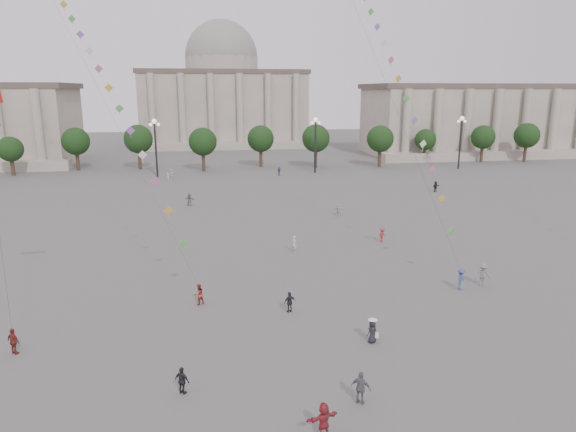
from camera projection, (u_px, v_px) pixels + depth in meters
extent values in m
plane|color=#595653|center=(321.00, 359.00, 30.78)|extent=(360.00, 360.00, 0.00)
cube|color=gray|center=(522.00, 121.00, 131.81)|extent=(80.00, 22.00, 16.00)
cube|color=brown|center=(526.00, 86.00, 129.75)|extent=(81.60, 22.44, 1.20)
cube|color=gray|center=(552.00, 154.00, 121.03)|extent=(84.00, 4.00, 2.00)
cube|color=gray|center=(223.00, 110.00, 152.90)|extent=(46.00, 30.00, 20.00)
cube|color=brown|center=(222.00, 73.00, 150.36)|extent=(46.92, 30.60, 1.20)
cube|color=gray|center=(227.00, 146.00, 138.77)|extent=(48.30, 4.00, 2.00)
cylinder|color=gray|center=(222.00, 66.00, 149.91)|extent=(21.00, 21.00, 5.00)
sphere|color=gray|center=(222.00, 57.00, 149.31)|extent=(21.00, 21.00, 21.00)
cylinder|color=#3D2A1E|center=(16.00, 165.00, 98.37)|extent=(0.70, 0.70, 3.52)
sphere|color=black|center=(14.00, 146.00, 97.49)|extent=(5.12, 5.12, 5.12)
cylinder|color=#3D2A1E|center=(82.00, 163.00, 100.28)|extent=(0.70, 0.70, 3.52)
sphere|color=black|center=(80.00, 144.00, 99.40)|extent=(5.12, 5.12, 5.12)
cylinder|color=#3D2A1E|center=(145.00, 162.00, 102.20)|extent=(0.70, 0.70, 3.52)
sphere|color=black|center=(144.00, 143.00, 101.32)|extent=(5.12, 5.12, 5.12)
cylinder|color=#3D2A1E|center=(206.00, 161.00, 104.11)|extent=(0.70, 0.70, 3.52)
sphere|color=black|center=(205.00, 142.00, 103.23)|extent=(5.12, 5.12, 5.12)
cylinder|color=#3D2A1E|center=(264.00, 159.00, 106.02)|extent=(0.70, 0.70, 3.52)
sphere|color=black|center=(264.00, 141.00, 105.14)|extent=(5.12, 5.12, 5.12)
cylinder|color=#3D2A1E|center=(321.00, 158.00, 107.94)|extent=(0.70, 0.70, 3.52)
sphere|color=black|center=(321.00, 141.00, 107.05)|extent=(5.12, 5.12, 5.12)
cylinder|color=#3D2A1E|center=(375.00, 157.00, 109.85)|extent=(0.70, 0.70, 3.52)
sphere|color=black|center=(376.00, 140.00, 108.97)|extent=(5.12, 5.12, 5.12)
cylinder|color=#3D2A1E|center=(428.00, 156.00, 111.76)|extent=(0.70, 0.70, 3.52)
sphere|color=black|center=(429.00, 139.00, 110.88)|extent=(5.12, 5.12, 5.12)
cylinder|color=#3D2A1E|center=(479.00, 155.00, 113.67)|extent=(0.70, 0.70, 3.52)
sphere|color=black|center=(481.00, 138.00, 112.79)|extent=(5.12, 5.12, 5.12)
cylinder|color=#3D2A1E|center=(528.00, 154.00, 115.59)|extent=(0.70, 0.70, 3.52)
sphere|color=black|center=(530.00, 137.00, 114.71)|extent=(5.12, 5.12, 5.12)
cylinder|color=#262628|center=(156.00, 150.00, 94.24)|extent=(0.36, 0.36, 10.00)
sphere|color=#FFE5B2|center=(154.00, 121.00, 92.99)|extent=(0.90, 0.90, 0.90)
sphere|color=#FFE5B2|center=(150.00, 125.00, 93.03)|extent=(0.60, 0.60, 0.60)
sphere|color=#FFE5B2|center=(158.00, 125.00, 93.25)|extent=(0.60, 0.60, 0.60)
cylinder|color=#262628|center=(315.00, 147.00, 99.02)|extent=(0.36, 0.36, 10.00)
sphere|color=#FFE5B2|center=(316.00, 120.00, 97.78)|extent=(0.90, 0.90, 0.90)
sphere|color=#FFE5B2|center=(312.00, 123.00, 97.81)|extent=(0.60, 0.60, 0.60)
sphere|color=#FFE5B2|center=(319.00, 123.00, 98.03)|extent=(0.60, 0.60, 0.60)
cylinder|color=#262628|center=(460.00, 144.00, 103.80)|extent=(0.36, 0.36, 10.00)
sphere|color=#FFE5B2|center=(462.00, 118.00, 102.56)|extent=(0.90, 0.90, 0.90)
sphere|color=#FFE5B2|center=(459.00, 121.00, 102.59)|extent=(0.60, 0.60, 0.60)
sphere|color=#FFE5B2|center=(465.00, 121.00, 102.81)|extent=(0.60, 0.60, 0.60)
imported|color=#37437C|center=(279.00, 171.00, 96.92)|extent=(1.03, 0.93, 1.68)
imported|color=silver|center=(172.00, 174.00, 93.16)|extent=(1.75, 1.23, 1.82)
imported|color=slate|center=(483.00, 275.00, 42.13)|extent=(1.39, 1.02, 1.92)
imported|color=silver|center=(339.00, 210.00, 65.83)|extent=(1.51, 0.86, 1.55)
imported|color=#9C2F2A|center=(382.00, 235.00, 54.38)|extent=(1.16, 1.00, 1.55)
imported|color=black|center=(436.00, 187.00, 81.14)|extent=(1.63, 1.14, 1.70)
imported|color=silver|center=(168.00, 177.00, 90.71)|extent=(0.52, 0.64, 1.53)
imported|color=slate|center=(189.00, 200.00, 71.54)|extent=(1.61, 1.28, 1.71)
imported|color=beige|center=(294.00, 244.00, 50.87)|extent=(0.65, 0.75, 1.73)
imported|color=maroon|center=(14.00, 341.00, 31.22)|extent=(1.04, 0.91, 1.68)
imported|color=black|center=(182.00, 381.00, 27.13)|extent=(0.95, 0.84, 1.54)
imported|color=#9E2B31|center=(324.00, 420.00, 23.76)|extent=(1.68, 0.91, 1.73)
imported|color=slate|center=(361.00, 388.00, 26.25)|extent=(1.11, 0.96, 1.79)
imported|color=#212227|center=(290.00, 302.00, 37.16)|extent=(0.98, 0.64, 1.56)
imported|color=maroon|center=(199.00, 294.00, 38.47)|extent=(1.01, 0.94, 1.65)
imported|color=#394E81|center=(461.00, 279.00, 41.33)|extent=(1.28, 1.27, 1.78)
imported|color=black|center=(372.00, 331.00, 32.68)|extent=(0.88, 0.77, 1.52)
cone|color=white|center=(373.00, 319.00, 32.48)|extent=(0.52, 0.52, 0.14)
cylinder|color=white|center=(373.00, 320.00, 32.49)|extent=(0.60, 0.60, 0.02)
cube|color=white|center=(377.00, 335.00, 32.63)|extent=(0.22, 0.10, 0.35)
cylinder|color=#3F3F3F|center=(74.00, 41.00, 51.95)|extent=(0.02, 0.02, 61.36)
cube|color=#56AD50|center=(183.00, 244.00, 39.30)|extent=(0.76, 0.25, 0.76)
cube|color=gold|center=(169.00, 211.00, 40.43)|extent=(0.76, 0.25, 0.76)
cube|color=#BC639A|center=(155.00, 181.00, 41.59)|extent=(0.76, 0.25, 0.76)
cube|color=white|center=(142.00, 155.00, 42.78)|extent=(0.76, 0.25, 0.76)
cube|color=#9A5DBA|center=(131.00, 131.00, 43.99)|extent=(0.76, 0.25, 0.76)
cube|color=#56AD50|center=(119.00, 108.00, 45.21)|extent=(0.76, 0.25, 0.76)
cube|color=gold|center=(109.00, 88.00, 46.44)|extent=(0.76, 0.25, 0.76)
cube|color=#BC639A|center=(99.00, 69.00, 47.68)|extent=(0.76, 0.25, 0.76)
cube|color=white|center=(89.00, 51.00, 48.93)|extent=(0.76, 0.25, 0.76)
cube|color=#9A5DBA|center=(80.00, 34.00, 50.19)|extent=(0.76, 0.25, 0.76)
cube|color=#56AD50|center=(72.00, 19.00, 51.45)|extent=(0.76, 0.25, 0.76)
cube|color=gold|center=(64.00, 4.00, 52.71)|extent=(0.76, 0.25, 0.76)
cube|color=#56AD50|center=(452.00, 231.00, 42.28)|extent=(0.76, 0.25, 0.76)
cube|color=gold|center=(442.00, 198.00, 43.52)|extent=(0.76, 0.25, 0.76)
cube|color=#BC639A|center=(432.00, 170.00, 44.80)|extent=(0.76, 0.25, 0.76)
cube|color=white|center=(423.00, 144.00, 46.10)|extent=(0.76, 0.25, 0.76)
cube|color=#9A5DBA|center=(414.00, 120.00, 47.42)|extent=(0.76, 0.25, 0.76)
cube|color=#56AD50|center=(406.00, 99.00, 48.76)|extent=(0.76, 0.25, 0.76)
cube|color=gold|center=(398.00, 79.00, 50.11)|extent=(0.76, 0.25, 0.76)
cube|color=#BC639A|center=(391.00, 60.00, 51.47)|extent=(0.76, 0.25, 0.76)
cube|color=white|center=(384.00, 43.00, 52.83)|extent=(0.76, 0.25, 0.76)
cube|color=#9A5DBA|center=(377.00, 27.00, 54.20)|extent=(0.76, 0.25, 0.76)
cube|color=#56AD50|center=(371.00, 12.00, 55.58)|extent=(0.76, 0.25, 0.76)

